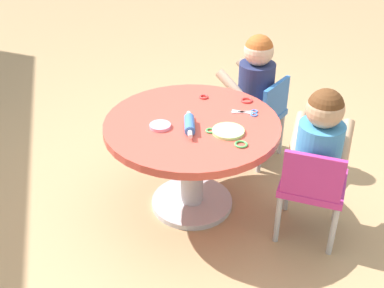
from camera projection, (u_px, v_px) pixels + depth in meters
name	position (u px, v px, depth m)	size (l,w,h in m)	color
ground_plane	(192.00, 204.00, 2.64)	(10.00, 10.00, 0.00)	tan
craft_table	(192.00, 143.00, 2.43)	(0.88, 0.88, 0.52)	silver
child_chair_left	(312.00, 186.00, 2.27)	(0.42, 0.42, 0.54)	#B7B7BC
seated_child_left	(320.00, 141.00, 2.19)	(0.44, 0.42, 0.51)	#3F4772
child_chair_right	(259.00, 114.00, 2.88)	(0.42, 0.42, 0.54)	#B7B7BC
seated_child_right	(256.00, 78.00, 2.78)	(0.44, 0.42, 0.51)	#3F4772
rolling_pin	(190.00, 124.00, 2.30)	(0.23, 0.08, 0.05)	#3F72CC
craft_scissors	(249.00, 113.00, 2.44)	(0.10, 0.14, 0.01)	silver
playdough_blob_0	(160.00, 126.00, 2.32)	(0.10, 0.10, 0.02)	pink
playdough_blob_1	(228.00, 131.00, 2.28)	(0.15, 0.15, 0.01)	#B2E58C
cookie_cutter_0	(204.00, 97.00, 2.59)	(0.05, 0.05, 0.01)	red
cookie_cutter_1	(241.00, 144.00, 2.18)	(0.06, 0.06, 0.01)	#4CB259
cookie_cutter_2	(210.00, 131.00, 2.28)	(0.05, 0.05, 0.01)	#4CB259
cookie_cutter_3	(247.00, 100.00, 2.55)	(0.06, 0.06, 0.01)	red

